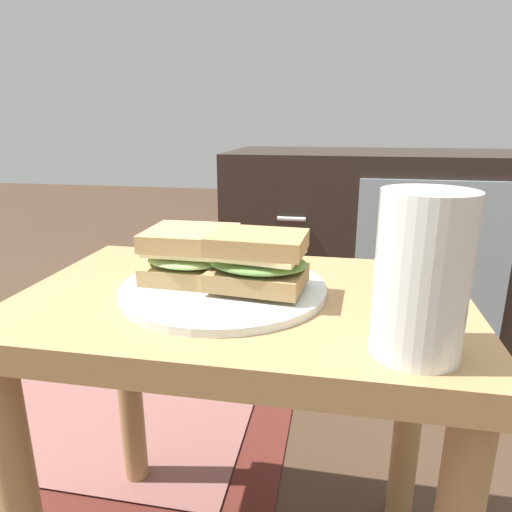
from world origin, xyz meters
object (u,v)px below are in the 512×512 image
sandwich_back (258,260)px  beer_glass (421,280)px  tv_cabinet (379,243)px  plate (224,287)px  sandwich_front (191,254)px

sandwich_back → beer_glass: size_ratio=0.85×
sandwich_back → tv_cabinet: bearing=76.6°
sandwich_back → beer_glass: (0.17, -0.11, 0.02)m
tv_cabinet → sandwich_back: size_ratio=7.34×
plate → beer_glass: size_ratio=1.70×
sandwich_front → sandwich_back: (0.09, -0.03, 0.01)m
sandwich_front → sandwich_back: 0.10m
plate → sandwich_front: size_ratio=2.11×
plate → sandwich_front: bearing=163.0°
beer_glass → tv_cabinet: bearing=86.8°
beer_glass → sandwich_back: bearing=147.1°
tv_cabinet → sandwich_front: 1.01m
plate → sandwich_front: sandwich_front is taller
sandwich_front → beer_glass: bearing=-27.7°
tv_cabinet → sandwich_back: 1.01m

